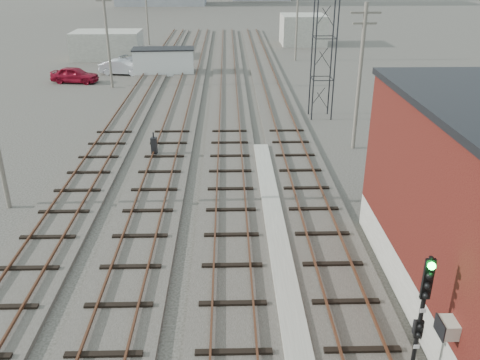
{
  "coord_description": "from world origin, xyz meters",
  "views": [
    {
      "loc": [
        -1.61,
        -2.77,
        11.45
      ],
      "look_at": [
        -1.09,
        18.09,
        2.2
      ],
      "focal_mm": 38.0,
      "sensor_mm": 36.0,
      "label": 1
    }
  ],
  "objects_px": {
    "site_trailer": "(164,61)",
    "car_red": "(75,75)",
    "car_silver": "(122,67)",
    "switch_stand": "(154,146)",
    "car_grey": "(139,62)",
    "signal_mast": "(422,310)"
  },
  "relations": [
    {
      "from": "signal_mast",
      "to": "switch_stand",
      "type": "distance_m",
      "value": 20.95
    },
    {
      "from": "signal_mast",
      "to": "car_silver",
      "type": "relative_size",
      "value": 0.9
    },
    {
      "from": "signal_mast",
      "to": "car_grey",
      "type": "height_order",
      "value": "signal_mast"
    },
    {
      "from": "car_silver",
      "to": "car_grey",
      "type": "distance_m",
      "value": 3.58
    },
    {
      "from": "car_grey",
      "to": "car_silver",
      "type": "bearing_deg",
      "value": -177.15
    },
    {
      "from": "car_grey",
      "to": "switch_stand",
      "type": "bearing_deg",
      "value": -146.28
    },
    {
      "from": "car_red",
      "to": "car_silver",
      "type": "bearing_deg",
      "value": -38.2
    },
    {
      "from": "switch_stand",
      "to": "site_trailer",
      "type": "relative_size",
      "value": 0.22
    },
    {
      "from": "site_trailer",
      "to": "car_red",
      "type": "height_order",
      "value": "site_trailer"
    },
    {
      "from": "switch_stand",
      "to": "car_grey",
      "type": "relative_size",
      "value": 0.33
    },
    {
      "from": "switch_stand",
      "to": "car_grey",
      "type": "bearing_deg",
      "value": 105.96
    },
    {
      "from": "car_red",
      "to": "car_grey",
      "type": "distance_m",
      "value": 8.75
    },
    {
      "from": "car_silver",
      "to": "car_grey",
      "type": "bearing_deg",
      "value": -9.4
    },
    {
      "from": "car_silver",
      "to": "site_trailer",
      "type": "bearing_deg",
      "value": -77.5
    },
    {
      "from": "car_red",
      "to": "car_grey",
      "type": "height_order",
      "value": "car_red"
    },
    {
      "from": "car_red",
      "to": "car_grey",
      "type": "xyz_separation_m",
      "value": [
        5.21,
        7.03,
        -0.14
      ]
    },
    {
      "from": "signal_mast",
      "to": "car_red",
      "type": "bearing_deg",
      "value": 117.62
    },
    {
      "from": "car_grey",
      "to": "signal_mast",
      "type": "bearing_deg",
      "value": -138.76
    },
    {
      "from": "signal_mast",
      "to": "switch_stand",
      "type": "bearing_deg",
      "value": 118.24
    },
    {
      "from": "site_trailer",
      "to": "car_red",
      "type": "distance_m",
      "value": 9.16
    },
    {
      "from": "signal_mast",
      "to": "site_trailer",
      "type": "relative_size",
      "value": 0.65
    },
    {
      "from": "signal_mast",
      "to": "site_trailer",
      "type": "distance_m",
      "value": 44.14
    }
  ]
}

